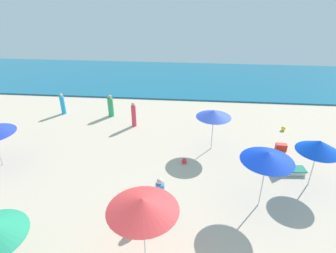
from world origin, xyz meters
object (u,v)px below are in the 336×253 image
Objects in this scene: beach_ball_1 at (283,128)px; cooler_box_0 at (281,147)px; umbrella_1 at (268,156)px; beachgoer_3 at (134,115)px; lounge_chair_3_0 at (290,169)px; umbrella_6 at (143,204)px; beachgoer_2 at (63,104)px; beachgoer_0 at (111,106)px; beachgoer_4 at (160,197)px; umbrella_3 at (319,146)px; umbrella_2 at (214,114)px; beach_ball_2 at (184,161)px.

cooler_box_0 is at bearing -108.20° from beach_ball_1.
umbrella_1 is 9.65m from beachgoer_3.
lounge_chair_3_0 is 9.69m from beachgoer_3.
umbrella_6 is 4.28× the size of cooler_box_0.
beach_ball_1 is (15.05, -1.23, -0.57)m from beachgoer_2.
beachgoer_3 is at bearing 105.88° from beachgoer_2.
beach_ball_1 is at bearing 67.52° from umbrella_1.
beach_ball_1 is at bearing 53.90° from umbrella_6.
lounge_chair_3_0 is 15.26m from beachgoer_2.
umbrella_1 is at bearing -112.48° from beach_ball_1.
beach_ball_1 is at bearing 106.55° from beachgoer_0.
beachgoer_0 is at bearing 57.20° from lounge_chair_3_0.
beachgoer_2 is at bearing 169.30° from cooler_box_0.
umbrella_6 is at bearing 66.17° from beachgoer_2.
lounge_chair_3_0 is 0.84× the size of beachgoer_4.
beach_ball_1 is (9.59, 0.24, -0.64)m from beachgoer_3.
umbrella_3 is at bearing 96.57° from beachgoer_2.
beachgoer_3 is 8.04m from beachgoer_4.
umbrella_1 is 4.72m from umbrella_2.
beach_ball_2 is at bearing 168.43° from umbrella_3.
lounge_chair_3_0 is 5.20m from beach_ball_2.
beachgoer_4 is at bearing -102.84° from beach_ball_2.
umbrella_1 is 1.59× the size of beachgoer_3.
beachgoer_2 is at bearing 145.82° from umbrella_1.
umbrella_6 is at bearing -146.28° from umbrella_1.
umbrella_1 reaches higher than umbrella_6.
umbrella_3 is 1.65× the size of lounge_chair_3_0.
beach_ball_2 is at bearing 79.14° from umbrella_6.
umbrella_3 is 1.49× the size of beachgoer_0.
beachgoer_3 reaches higher than beach_ball_1.
beachgoer_3 is at bearing 130.70° from beach_ball_2.
lounge_chair_3_0 is at bearing 51.21° from umbrella_1.
beachgoer_2 is at bearing 159.46° from umbrella_2.
beachgoer_4 reaches higher than beachgoer_3.
beachgoer_3 is 9.07m from cooler_box_0.
umbrella_3 is (2.55, 1.57, -0.33)m from umbrella_1.
umbrella_3 is 3.55m from cooler_box_0.
beachgoer_0 is at bearing 150.90° from umbrella_2.
umbrella_3 is 0.93× the size of umbrella_6.
umbrella_3 reaches higher than beachgoer_3.
umbrella_6 is 8.97× the size of beach_ball_1.
lounge_chair_3_0 is at bearing -53.56° from beachgoer_3.
lounge_chair_3_0 reaches higher than beach_ball_2.
beachgoer_4 is (8.10, -9.07, 0.08)m from beachgoer_2.
umbrella_6 is at bearing -126.10° from beach_ball_1.
umbrella_2 reaches higher than beachgoer_3.
beach_ball_2 is at bearing -76.23° from beachgoer_3.
umbrella_2 is 5.74m from beach_ball_1.
beachgoer_2 is (-12.15, 8.25, -1.69)m from umbrella_1.
umbrella_2 is 7.96m from beachgoer_0.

